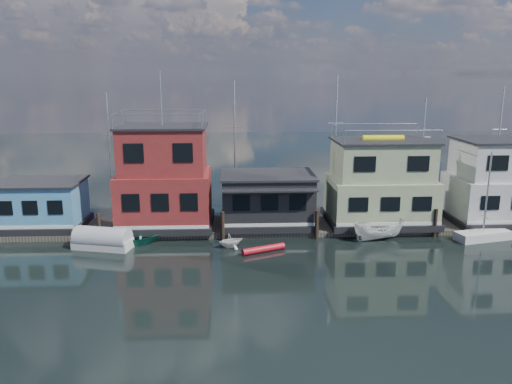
{
  "coord_description": "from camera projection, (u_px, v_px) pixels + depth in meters",
  "views": [
    {
      "loc": [
        -3.24,
        -26.1,
        12.03
      ],
      "look_at": [
        -1.39,
        12.0,
        3.0
      ],
      "focal_mm": 35.0,
      "sensor_mm": 36.0,
      "label": 1
    }
  ],
  "objects": [
    {
      "name": "houseboat_white",
      "position": [
        503.0,
        183.0,
        40.01
      ],
      "size": [
        8.4,
        5.9,
        6.66
      ],
      "color": "black",
      "rests_on": "dock"
    },
    {
      "name": "dinghy_teal",
      "position": [
        131.0,
        238.0,
        36.19
      ],
      "size": [
        4.77,
        3.76,
        0.89
      ],
      "primitive_type": "imported",
      "rotation": [
        0.0,
        0.0,
        1.74
      ],
      "color": "teal",
      "rests_on": "ground"
    },
    {
      "name": "houseboat_dark",
      "position": [
        267.0,
        199.0,
        39.35
      ],
      "size": [
        7.4,
        6.1,
        4.06
      ],
      "color": "black",
      "rests_on": "dock"
    },
    {
      "name": "background_masts",
      "position": [
        321.0,
        148.0,
        44.73
      ],
      "size": [
        36.4,
        0.16,
        12.0
      ],
      "color": "silver",
      "rests_on": "ground"
    },
    {
      "name": "motorboat",
      "position": [
        379.0,
        230.0,
        36.95
      ],
      "size": [
        4.28,
        2.23,
        1.57
      ],
      "primitive_type": "imported",
      "rotation": [
        0.0,
        0.0,
        1.75
      ],
      "color": "white",
      "rests_on": "ground"
    },
    {
      "name": "pilings",
      "position": [
        272.0,
        225.0,
        36.96
      ],
      "size": [
        42.28,
        0.28,
        2.2
      ],
      "color": "#2D2116",
      "rests_on": "ground"
    },
    {
      "name": "houseboat_blue",
      "position": [
        42.0,
        204.0,
        38.6
      ],
      "size": [
        6.4,
        4.9,
        3.66
      ],
      "color": "black",
      "rests_on": "dock"
    },
    {
      "name": "dinghy_white",
      "position": [
        230.0,
        240.0,
        35.46
      ],
      "size": [
        2.44,
        2.3,
        1.02
      ],
      "primitive_type": "imported",
      "rotation": [
        0.0,
        0.0,
        1.98
      ],
      "color": "white",
      "rests_on": "ground"
    },
    {
      "name": "dock",
      "position": [
        273.0,
        226.0,
        39.91
      ],
      "size": [
        48.0,
        5.0,
        0.4
      ],
      "primitive_type": "cube",
      "color": "#595147",
      "rests_on": "ground"
    },
    {
      "name": "houseboat_red",
      "position": [
        164.0,
        179.0,
        38.61
      ],
      "size": [
        7.4,
        5.9,
        11.86
      ],
      "color": "black",
      "rests_on": "dock"
    },
    {
      "name": "tarp_runabout",
      "position": [
        103.0,
        240.0,
        35.22
      ],
      "size": [
        4.36,
        2.55,
        1.66
      ],
      "rotation": [
        0.0,
        0.0,
        -0.24
      ],
      "color": "silver",
      "rests_on": "ground"
    },
    {
      "name": "houseboat_green",
      "position": [
        380.0,
        184.0,
        39.53
      ],
      "size": [
        8.4,
        5.9,
        7.03
      ],
      "color": "black",
      "rests_on": "dock"
    },
    {
      "name": "ground",
      "position": [
        291.0,
        292.0,
        28.29
      ],
      "size": [
        160.0,
        160.0,
        0.0
      ],
      "primitive_type": "plane",
      "color": "black",
      "rests_on": "ground"
    },
    {
      "name": "day_sailer",
      "position": [
        483.0,
        235.0,
        37.09
      ],
      "size": [
        4.38,
        2.33,
        6.59
      ],
      "rotation": [
        0.0,
        0.0,
        0.24
      ],
      "color": "silver",
      "rests_on": "ground"
    },
    {
      "name": "red_kayak",
      "position": [
        264.0,
        249.0,
        34.52
      ],
      "size": [
        3.11,
        1.7,
        0.47
      ],
      "primitive_type": "cylinder",
      "rotation": [
        0.0,
        1.57,
        0.41
      ],
      "color": "#B0121E",
      "rests_on": "ground"
    }
  ]
}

